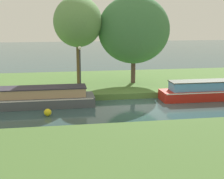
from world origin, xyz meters
TOP-DOWN VIEW (x-y plane):
  - ground_plane at (0.00, 0.00)m, footprint 120.00×120.00m
  - riverbank_far at (0.00, 7.00)m, footprint 72.00×10.00m
  - riverbank_near at (0.00, -9.00)m, footprint 72.00×10.00m
  - red_barge at (4.79, 1.20)m, footprint 6.51×1.61m
  - slate_narrowboat at (-8.21, 1.20)m, footprint 10.80×1.90m
  - willow_tree_left at (-3.61, 5.76)m, footprint 3.60×4.45m
  - willow_tree_centre at (0.65, 5.55)m, footprint 5.56×3.66m
  - lamp_post at (-3.66, 3.37)m, footprint 0.24×0.24m
  - mooring_post_near at (6.24, 2.30)m, footprint 0.13×0.13m
  - channel_buoy at (-5.81, -1.02)m, footprint 0.42×0.42m

SIDE VIEW (x-z plane):
  - ground_plane at x=0.00m, z-range 0.00..0.00m
  - riverbank_far at x=0.00m, z-range 0.00..0.40m
  - riverbank_near at x=0.00m, z-range 0.00..0.40m
  - channel_buoy at x=-5.81m, z-range 0.00..0.42m
  - red_barge at x=4.79m, z-range -0.09..1.20m
  - slate_narrowboat at x=-8.21m, z-range -0.39..1.55m
  - mooring_post_near at x=6.24m, z-range 0.40..1.02m
  - lamp_post at x=-3.66m, z-range 0.79..3.92m
  - willow_tree_centre at x=0.65m, z-range 1.17..7.89m
  - willow_tree_left at x=-3.61m, z-range 1.82..8.42m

